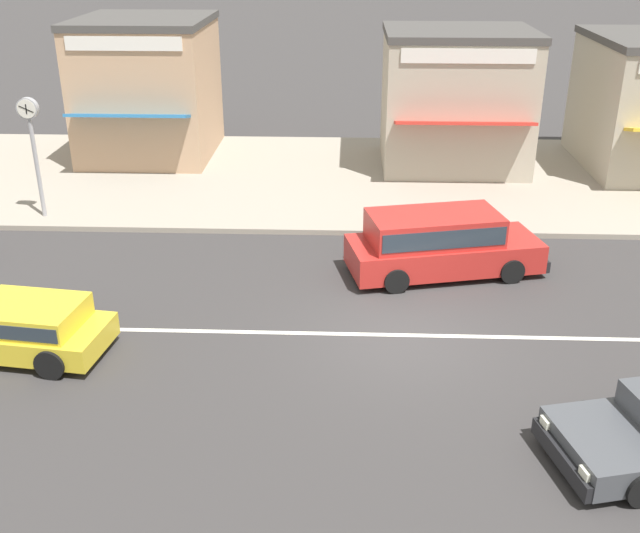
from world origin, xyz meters
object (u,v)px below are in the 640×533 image
at_px(minivan_red_2, 439,241).
at_px(street_clock, 31,131).
at_px(shopfront_mid_block, 455,99).
at_px(hatchback_yellow_1, 21,326).
at_px(shopfront_far_kios, 149,87).

distance_m(minivan_red_2, street_clock, 11.62).
xyz_separation_m(minivan_red_2, street_clock, (-11.03, 3.19, 1.80)).
height_order(minivan_red_2, shopfront_mid_block, shopfront_mid_block).
bearing_deg(hatchback_yellow_1, shopfront_mid_block, 52.36).
xyz_separation_m(hatchback_yellow_1, street_clock, (-2.35, 7.30, 2.06)).
bearing_deg(street_clock, shopfront_far_kios, 76.48).
xyz_separation_m(hatchback_yellow_1, shopfront_far_kios, (-0.75, 13.96, 1.98)).
height_order(street_clock, shopfront_mid_block, shopfront_mid_block).
bearing_deg(shopfront_mid_block, minivan_red_2, -98.73).
distance_m(street_clock, shopfront_far_kios, 6.84).
relative_size(street_clock, shopfront_mid_block, 0.67).
bearing_deg(shopfront_far_kios, hatchback_yellow_1, -86.91).
bearing_deg(shopfront_far_kios, street_clock, -103.52).
bearing_deg(shopfront_far_kios, shopfront_mid_block, -4.93).
height_order(minivan_red_2, shopfront_far_kios, shopfront_far_kios).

